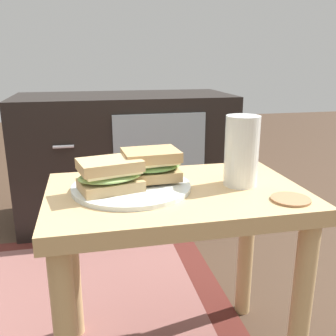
{
  "coord_description": "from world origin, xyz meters",
  "views": [
    {
      "loc": [
        -0.18,
        -0.76,
        0.74
      ],
      "look_at": [
        -0.02,
        0.0,
        0.51
      ],
      "focal_mm": 40.1,
      "sensor_mm": 36.0,
      "label": 1
    }
  ],
  "objects_px": {
    "plate": "(132,187)",
    "tv_cabinet": "(126,157)",
    "sandwich_front": "(110,174)",
    "beer_glass": "(242,153)",
    "coaster": "(291,199)",
    "sandwich_back": "(151,164)"
  },
  "relations": [
    {
      "from": "sandwich_back",
      "to": "coaster",
      "type": "relative_size",
      "value": 1.72
    },
    {
      "from": "sandwich_back",
      "to": "beer_glass",
      "type": "relative_size",
      "value": 0.87
    },
    {
      "from": "beer_glass",
      "to": "coaster",
      "type": "distance_m",
      "value": 0.15
    },
    {
      "from": "sandwich_back",
      "to": "tv_cabinet",
      "type": "bearing_deg",
      "value": 87.75
    },
    {
      "from": "tv_cabinet",
      "to": "beer_glass",
      "type": "height_order",
      "value": "beer_glass"
    },
    {
      "from": "beer_glass",
      "to": "tv_cabinet",
      "type": "bearing_deg",
      "value": 99.7
    },
    {
      "from": "sandwich_front",
      "to": "coaster",
      "type": "distance_m",
      "value": 0.38
    },
    {
      "from": "tv_cabinet",
      "to": "sandwich_front",
      "type": "bearing_deg",
      "value": -97.82
    },
    {
      "from": "plate",
      "to": "sandwich_front",
      "type": "relative_size",
      "value": 1.69
    },
    {
      "from": "plate",
      "to": "sandwich_back",
      "type": "relative_size",
      "value": 1.9
    },
    {
      "from": "plate",
      "to": "sandwich_front",
      "type": "distance_m",
      "value": 0.06
    },
    {
      "from": "beer_glass",
      "to": "coaster",
      "type": "xyz_separation_m",
      "value": [
        0.06,
        -0.11,
        -0.07
      ]
    },
    {
      "from": "tv_cabinet",
      "to": "sandwich_front",
      "type": "height_order",
      "value": "tv_cabinet"
    },
    {
      "from": "sandwich_back",
      "to": "sandwich_front",
      "type": "bearing_deg",
      "value": -159.29
    },
    {
      "from": "plate",
      "to": "sandwich_back",
      "type": "height_order",
      "value": "sandwich_back"
    },
    {
      "from": "plate",
      "to": "tv_cabinet",
      "type": "bearing_deg",
      "value": 84.9
    },
    {
      "from": "coaster",
      "to": "sandwich_back",
      "type": "bearing_deg",
      "value": 149.02
    },
    {
      "from": "plate",
      "to": "beer_glass",
      "type": "bearing_deg",
      "value": -6.1
    },
    {
      "from": "beer_glass",
      "to": "coaster",
      "type": "height_order",
      "value": "beer_glass"
    },
    {
      "from": "sandwich_front",
      "to": "beer_glass",
      "type": "xyz_separation_m",
      "value": [
        0.29,
        -0.01,
        0.03
      ]
    },
    {
      "from": "plate",
      "to": "coaster",
      "type": "relative_size",
      "value": 3.27
    },
    {
      "from": "tv_cabinet",
      "to": "coaster",
      "type": "relative_size",
      "value": 11.98
    }
  ]
}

